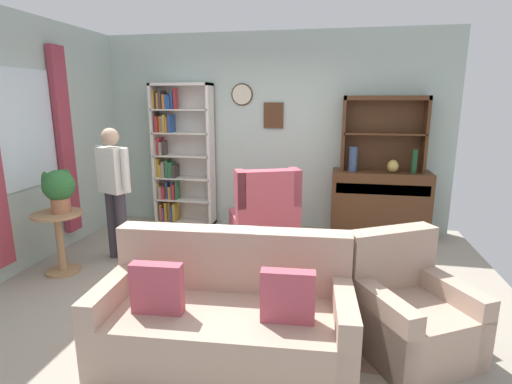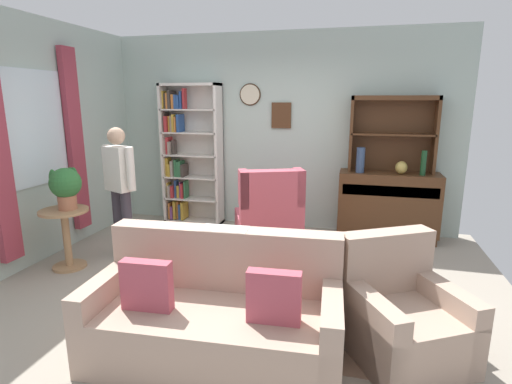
% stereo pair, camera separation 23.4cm
% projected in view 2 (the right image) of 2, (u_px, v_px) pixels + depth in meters
% --- Properties ---
extents(ground_plane, '(5.40, 4.60, 0.02)m').
position_uv_depth(ground_plane, '(242.00, 286.00, 4.11)').
color(ground_plane, '#9E9384').
extents(wall_back, '(5.00, 0.09, 2.80)m').
position_uv_depth(wall_back, '(282.00, 132.00, 5.80)').
color(wall_back, '#ADC1B7').
rests_on(wall_back, ground_plane).
extents(wall_left, '(0.16, 4.20, 2.80)m').
position_uv_depth(wall_left, '(23.00, 143.00, 4.42)').
color(wall_left, '#ADC1B7').
rests_on(wall_left, ground_plane).
extents(area_rug, '(2.24, 1.71, 0.01)m').
position_uv_depth(area_rug, '(253.00, 301.00, 3.78)').
color(area_rug, '#846651').
rests_on(area_rug, ground_plane).
extents(bookshelf, '(0.90, 0.30, 2.10)m').
position_uv_depth(bookshelf, '(187.00, 155.00, 6.05)').
color(bookshelf, silver).
rests_on(bookshelf, ground_plane).
extents(sideboard, '(1.30, 0.45, 0.92)m').
position_uv_depth(sideboard, '(388.00, 203.00, 5.39)').
color(sideboard, '#4C2D19').
rests_on(sideboard, ground_plane).
extents(sideboard_hutch, '(1.10, 0.26, 1.00)m').
position_uv_depth(sideboard_hutch, '(393.00, 124.00, 5.25)').
color(sideboard_hutch, '#4C2D19').
rests_on(sideboard_hutch, sideboard).
extents(vase_tall, '(0.11, 0.11, 0.33)m').
position_uv_depth(vase_tall, '(360.00, 160.00, 5.28)').
color(vase_tall, '#33476B').
rests_on(vase_tall, sideboard).
extents(vase_round, '(0.15, 0.15, 0.17)m').
position_uv_depth(vase_round, '(401.00, 168.00, 5.18)').
color(vase_round, tan).
rests_on(vase_round, sideboard).
extents(bottle_wine, '(0.07, 0.07, 0.32)m').
position_uv_depth(bottle_wine, '(423.00, 163.00, 5.08)').
color(bottle_wine, '#194223').
rests_on(bottle_wine, sideboard).
extents(couch_floral, '(1.85, 0.95, 0.90)m').
position_uv_depth(couch_floral, '(217.00, 316.00, 2.94)').
color(couch_floral, tan).
rests_on(couch_floral, ground_plane).
extents(armchair_floral, '(1.04, 1.05, 0.88)m').
position_uv_depth(armchair_floral, '(401.00, 318.00, 2.96)').
color(armchair_floral, tan).
rests_on(armchair_floral, ground_plane).
extents(wingback_chair, '(1.03, 1.04, 1.05)m').
position_uv_depth(wingback_chair, '(269.00, 219.00, 5.07)').
color(wingback_chair, '#B74C5B').
rests_on(wingback_chair, ground_plane).
extents(plant_stand, '(0.52, 0.52, 0.68)m').
position_uv_depth(plant_stand, '(66.00, 232.00, 4.46)').
color(plant_stand, '#A87F56').
rests_on(plant_stand, ground_plane).
extents(potted_plant_large, '(0.33, 0.33, 0.46)m').
position_uv_depth(potted_plant_large, '(66.00, 185.00, 4.37)').
color(potted_plant_large, '#AD6B4C').
rests_on(potted_plant_large, plant_stand).
extents(person_reading, '(0.51, 0.32, 1.56)m').
position_uv_depth(person_reading, '(120.00, 183.00, 4.71)').
color(person_reading, '#38333D').
rests_on(person_reading, ground_plane).
extents(coffee_table, '(0.80, 0.50, 0.42)m').
position_uv_depth(coffee_table, '(246.00, 264.00, 3.77)').
color(coffee_table, '#4C2D19').
rests_on(coffee_table, ground_plane).
extents(book_stack, '(0.21, 0.15, 0.09)m').
position_uv_depth(book_stack, '(260.00, 254.00, 3.71)').
color(book_stack, gray).
rests_on(book_stack, coffee_table).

